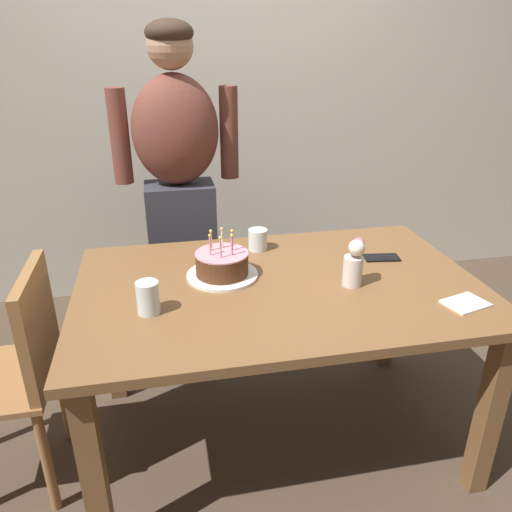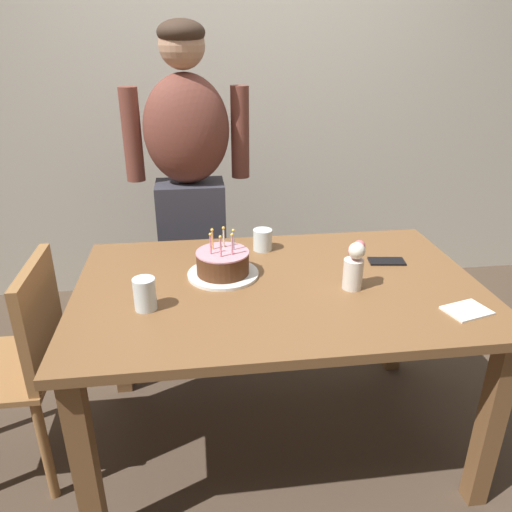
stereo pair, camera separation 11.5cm
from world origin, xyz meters
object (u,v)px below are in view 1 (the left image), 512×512
cell_phone (382,258)px  water_glass_near (258,240)px  water_glass_far (148,298)px  dining_chair (16,365)px  flower_vase (354,260)px  napkin_stack (466,303)px  person_man_bearded (179,193)px  birthday_cake (222,265)px

cell_phone → water_glass_near: bearing=165.6°
water_glass_far → dining_chair: bearing=167.0°
flower_vase → dining_chair: size_ratio=0.21×
dining_chair → cell_phone: bearing=95.8°
dining_chair → flower_vase: bearing=87.4°
water_glass_near → napkin_stack: bearing=-45.5°
napkin_stack → flower_vase: bearing=146.5°
water_glass_far → person_man_bearded: 0.94m
person_man_bearded → dining_chair: 1.10m
person_man_bearded → napkin_stack: bearing=129.8°
birthday_cake → cell_phone: size_ratio=1.90×
cell_phone → dining_chair: 1.46m
napkin_stack → dining_chair: 1.59m
flower_vase → dining_chair: bearing=177.4°
water_glass_far → flower_vase: bearing=4.3°
dining_chair → birthday_cake: bearing=98.2°
person_man_bearded → water_glass_near: bearing=122.7°
person_man_bearded → flower_vase: bearing=123.6°
napkin_stack → flower_vase: (-0.33, 0.22, 0.10)m
water_glass_far → person_man_bearded: person_man_bearded is taller
birthday_cake → napkin_stack: birthday_cake is taller
water_glass_far → person_man_bearded: bearing=80.1°
birthday_cake → flower_vase: bearing=-19.7°
person_man_bearded → dining_chair: (-0.65, -0.82, -0.36)m
person_man_bearded → dining_chair: size_ratio=1.90×
person_man_bearded → water_glass_far: bearing=80.1°
flower_vase → person_man_bearded: bearing=123.6°
flower_vase → person_man_bearded: size_ratio=0.11×
water_glass_far → cell_phone: 0.98m
napkin_stack → water_glass_far: bearing=171.5°
water_glass_near → water_glass_far: 0.65m
water_glass_near → person_man_bearded: (-0.30, 0.47, 0.09)m
birthday_cake → water_glass_near: (0.19, 0.23, -0.00)m
napkin_stack → flower_vase: 0.40m
napkin_stack → person_man_bearded: size_ratio=0.09×
flower_vase → birthday_cake: bearing=160.3°
water_glass_far → cell_phone: bearing=15.2°
cell_phone → dining_chair: (-1.43, -0.15, -0.23)m
flower_vase → dining_chair: (-1.23, 0.06, -0.32)m
cell_phone → flower_vase: size_ratio=0.79×
birthday_cake → flower_vase: 0.50m
water_glass_far → flower_vase: (0.74, 0.06, 0.04)m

